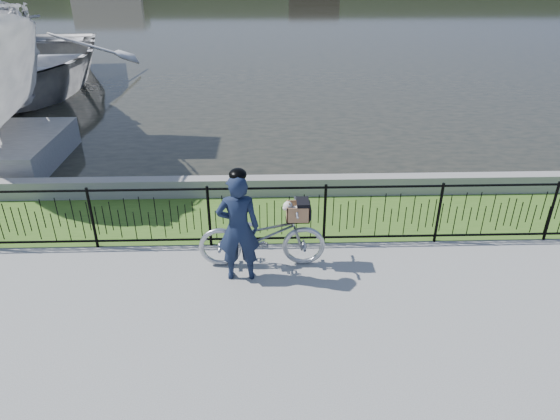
{
  "coord_description": "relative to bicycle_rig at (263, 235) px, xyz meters",
  "views": [
    {
      "loc": [
        -0.01,
        -5.98,
        4.69
      ],
      "look_at": [
        0.2,
        1.0,
        1.0
      ],
      "focal_mm": 32.0,
      "sensor_mm": 36.0,
      "label": 1
    }
  ],
  "objects": [
    {
      "name": "grass_strip",
      "position": [
        0.08,
        1.62,
        -0.55
      ],
      "size": [
        60.0,
        2.0,
        0.01
      ],
      "primitive_type": "cube",
      "color": "#406620",
      "rests_on": "ground"
    },
    {
      "name": "boat_far",
      "position": [
        -8.6,
        11.47,
        0.49
      ],
      "size": [
        7.79,
        10.47,
        2.08
      ],
      "color": "#BABABA",
      "rests_on": "water"
    },
    {
      "name": "water",
      "position": [
        0.08,
        32.02,
        -0.55
      ],
      "size": [
        120.0,
        120.0,
        0.0
      ],
      "primitive_type": "plane",
      "color": "#27271E",
      "rests_on": "ground"
    },
    {
      "name": "fence",
      "position": [
        0.08,
        0.62,
        0.02
      ],
      "size": [
        14.0,
        0.06,
        1.15
      ],
      "primitive_type": null,
      "color": "black",
      "rests_on": "ground"
    },
    {
      "name": "bicycle_rig",
      "position": [
        0.0,
        0.0,
        0.0
      ],
      "size": [
        2.06,
        0.72,
        1.19
      ],
      "color": "#A2A5AD",
      "rests_on": "ground"
    },
    {
      "name": "ground",
      "position": [
        0.08,
        -0.98,
        -0.55
      ],
      "size": [
        120.0,
        120.0,
        0.0
      ],
      "primitive_type": "plane",
      "color": "gray",
      "rests_on": "ground"
    },
    {
      "name": "quay_wall",
      "position": [
        0.08,
        2.62,
        -0.35
      ],
      "size": [
        60.0,
        0.3,
        0.4
      ],
      "primitive_type": "cube",
      "color": "gray",
      "rests_on": "ground"
    },
    {
      "name": "cyclist",
      "position": [
        -0.37,
        -0.36,
        0.37
      ],
      "size": [
        0.67,
        0.45,
        1.86
      ],
      "color": "#121B33",
      "rests_on": "ground"
    }
  ]
}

